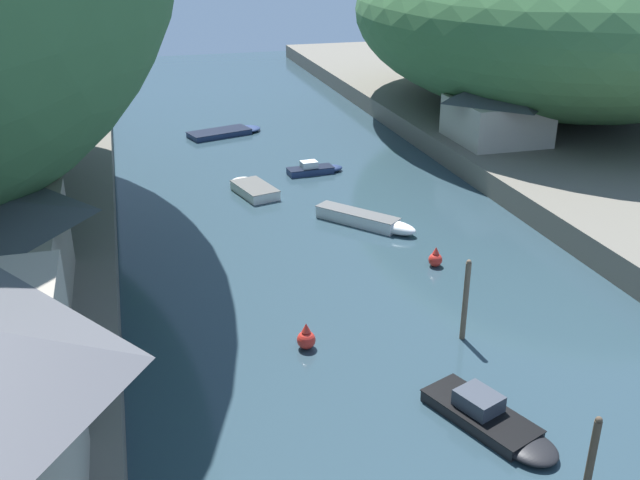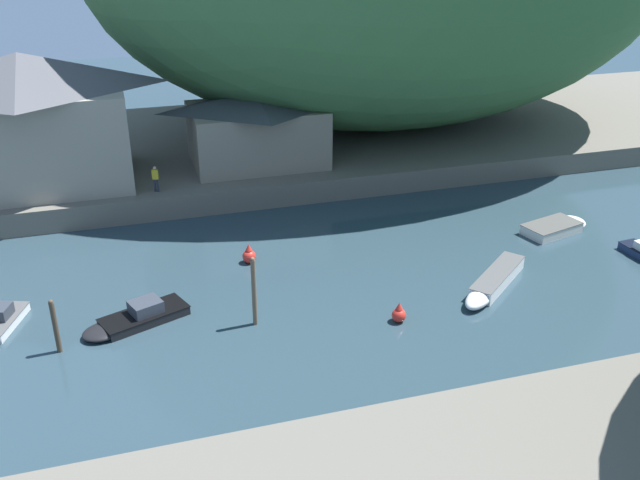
{
  "view_description": "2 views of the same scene",
  "coord_description": "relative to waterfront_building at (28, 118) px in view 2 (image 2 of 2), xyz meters",
  "views": [
    {
      "loc": [
        -10.15,
        -3.29,
        15.34
      ],
      "look_at": [
        -2.18,
        25.29,
        2.4
      ],
      "focal_mm": 40.0,
      "sensor_mm": 36.0,
      "label": 1
    },
    {
      "loc": [
        30.68,
        14.02,
        18.21
      ],
      "look_at": [
        -2.81,
        24.03,
        1.48
      ],
      "focal_mm": 40.0,
      "sensor_mm": 36.0,
      "label": 2
    }
  ],
  "objects": [
    {
      "name": "water_surface",
      "position": [
        16.09,
        21.05,
        -5.88
      ],
      "size": [
        130.0,
        130.0,
        0.0
      ],
      "primitive_type": "plane",
      "color": "#283D47",
      "rests_on": "ground"
    },
    {
      "name": "left_bank",
      "position": [
        -6.15,
        21.05,
        -5.11
      ],
      "size": [
        22.0,
        120.0,
        1.54
      ],
      "color": "#666056",
      "rests_on": "ground"
    },
    {
      "name": "waterfront_building",
      "position": [
        0.0,
        0.0,
        0.0
      ],
      "size": [
        8.51,
        12.72,
        8.42
      ],
      "color": "gray",
      "rests_on": "left_bank"
    },
    {
      "name": "boathouse_shed",
      "position": [
        -0.06,
        14.52,
        -1.79
      ],
      "size": [
        6.81,
        9.68,
        4.98
      ],
      "color": "gray",
      "rests_on": "left_bank"
    },
    {
      "name": "boat_mid_channel",
      "position": [
        16.67,
        4.9,
        -5.57
      ],
      "size": [
        3.38,
        5.34,
        1.03
      ],
      "rotation": [
        0.0,
        0.0,
        3.51
      ],
      "color": "black",
      "rests_on": "water_surface"
    },
    {
      "name": "boat_yellow_tender",
      "position": [
        13.22,
        30.16,
        -5.58
      ],
      "size": [
        2.87,
        4.67,
        0.62
      ],
      "rotation": [
        0.0,
        0.0,
        0.26
      ],
      "color": "silver",
      "rests_on": "water_surface"
    },
    {
      "name": "boat_small_dinghy",
      "position": [
        18.55,
        22.75,
        -5.53
      ],
      "size": [
        4.86,
        5.51,
        0.71
      ],
      "rotation": [
        0.0,
        0.0,
        3.84
      ],
      "color": "white",
      "rests_on": "water_surface"
    },
    {
      "name": "mooring_post_second",
      "position": [
        18.02,
        1.53,
        -4.55
      ],
      "size": [
        0.23,
        0.23,
        2.65
      ],
      "color": "#4C3D2D",
      "rests_on": "water_surface"
    },
    {
      "name": "mooring_post_fourth",
      "position": [
        18.29,
        10.38,
        -4.1
      ],
      "size": [
        0.23,
        0.23,
        3.55
      ],
      "color": "brown",
      "rests_on": "water_surface"
    },
    {
      "name": "channel_buoy_near",
      "position": [
        20.03,
        16.98,
        -5.48
      ],
      "size": [
        0.69,
        0.69,
        1.03
      ],
      "color": "red",
      "rests_on": "water_surface"
    },
    {
      "name": "channel_buoy_far",
      "position": [
        11.96,
        11.38,
        -5.44
      ],
      "size": [
        0.75,
        0.75,
        1.13
      ],
      "color": "red",
      "rests_on": "water_surface"
    },
    {
      "name": "person_on_quay",
      "position": [
        3.62,
        7.19,
        -3.37
      ],
      "size": [
        0.31,
        0.42,
        1.69
      ],
      "rotation": [
        0.0,
        0.0,
        1.31
      ],
      "color": "#282D3D",
      "rests_on": "left_bank"
    }
  ]
}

